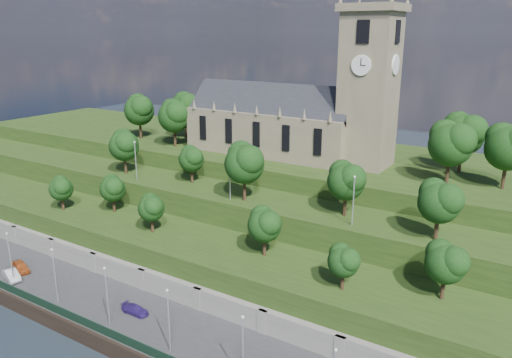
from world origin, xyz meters
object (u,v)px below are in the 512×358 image
Objects in this scene: church at (297,115)px; car_left at (20,267)px; car_right at (135,310)px; car_middle at (11,274)px.

church reaches higher than car_left.
car_left reaches higher than car_right.
car_middle reaches higher than car_right.
car_middle is at bearing -135.17° from car_left.
car_middle is at bearing 97.08° from car_right.
car_right is at bearing -70.90° from car_left.
church is at bearing -3.41° from car_right.
car_left is at bearing -121.89° from church.
car_middle is 1.18× the size of car_right.
church is 9.88× the size of car_right.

